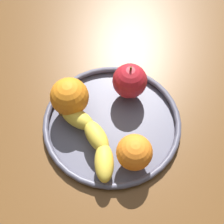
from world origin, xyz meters
TOP-DOWN VIEW (x-y plane):
  - ground_plane at (0.00, 0.00)cm, footprint 151.81×151.81cm
  - fruit_bowl at (0.00, 0.00)cm, footprint 28.08×28.08cm
  - banana at (-2.06, 5.84)cm, footprint 19.07×6.70cm
  - apple at (4.17, -6.72)cm, footprint 7.14×7.14cm
  - orange_back_left at (6.85, 5.57)cm, footprint 7.62×7.62cm
  - orange_back_right at (-9.28, 0.98)cm, footprint 6.54×6.54cm

SIDE VIEW (x-z plane):
  - ground_plane at x=0.00cm, z-range -4.00..0.00cm
  - fruit_bowl at x=0.00cm, z-range 0.02..1.82cm
  - banana at x=-2.06cm, z-range 1.80..5.32cm
  - orange_back_right at x=-9.28cm, z-range 1.80..8.34cm
  - apple at x=4.17cm, z-range 1.40..9.34cm
  - orange_back_left at x=6.85cm, z-range 1.80..9.42cm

